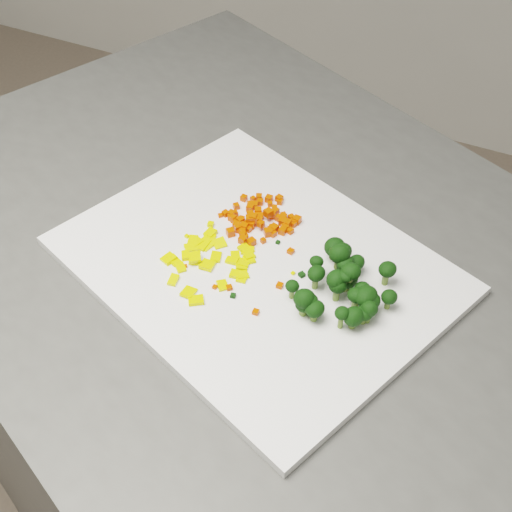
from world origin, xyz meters
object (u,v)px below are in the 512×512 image
at_px(broccoli_pile, 340,277).
at_px(cutting_board, 256,265).
at_px(pepper_pile, 207,262).
at_px(carrot_pile, 260,213).
at_px(counter_block, 256,426).

bearing_deg(broccoli_pile, cutting_board, 176.97).
relative_size(pepper_pile, broccoli_pile, 0.97).
distance_m(carrot_pile, pepper_pile, 0.11).
bearing_deg(cutting_board, pepper_pile, -146.46).
height_order(cutting_board, broccoli_pile, broccoli_pile).
height_order(pepper_pile, broccoli_pile, broccoli_pile).
relative_size(counter_block, carrot_pile, 10.68).
relative_size(carrot_pile, pepper_pile, 0.86).
bearing_deg(pepper_pile, cutting_board, 33.54).
bearing_deg(broccoli_pile, carrot_pile, 151.18).
bearing_deg(counter_block, pepper_pile, -112.45).
relative_size(carrot_pile, broccoli_pile, 0.83).
bearing_deg(carrot_pile, cutting_board, -69.19).
xyz_separation_m(counter_block, pepper_pile, (-0.03, -0.08, 0.47)).
bearing_deg(carrot_pile, broccoli_pile, -28.82).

